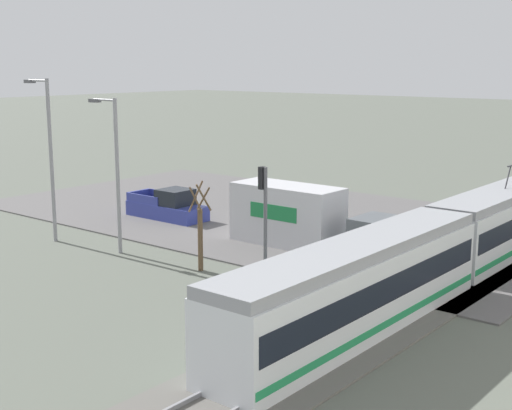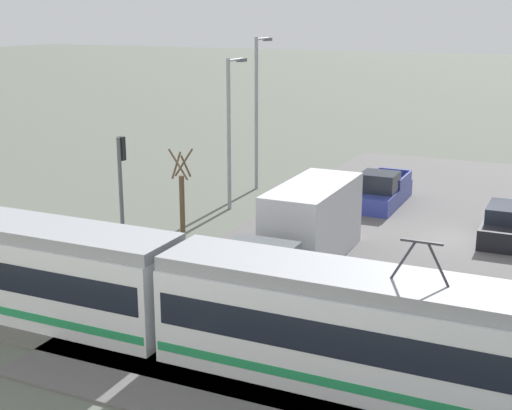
# 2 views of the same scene
# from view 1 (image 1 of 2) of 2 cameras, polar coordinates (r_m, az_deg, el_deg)

# --- Properties ---
(ground_plane) EXTENTS (320.00, 320.00, 0.00)m
(ground_plane) POSITION_cam_1_polar(r_m,az_deg,el_deg) (45.57, 1.44, -0.85)
(ground_plane) COLOR #565B51
(road_surface) EXTENTS (20.51, 36.97, 0.08)m
(road_surface) POSITION_cam_1_polar(r_m,az_deg,el_deg) (45.56, 1.44, -0.80)
(road_surface) COLOR #565454
(road_surface) RESTS_ON ground
(rail_bed) EXTENTS (62.37, 4.40, 0.22)m
(rail_bed) POSITION_cam_1_polar(r_m,az_deg,el_deg) (38.64, 18.88, -3.60)
(rail_bed) COLOR #5B5954
(rail_bed) RESTS_ON ground
(light_rail_tram) EXTENTS (29.74, 2.61, 4.38)m
(light_rail_tram) POSITION_cam_1_polar(r_m,az_deg,el_deg) (32.32, 14.96, -3.26)
(light_rail_tram) COLOR silver
(light_rail_tram) RESTS_ON ground
(box_truck) EXTENTS (2.49, 10.27, 3.16)m
(box_truck) POSITION_cam_1_polar(r_m,az_deg,el_deg) (37.13, 4.27, -1.23)
(box_truck) COLOR #4C5156
(box_truck) RESTS_ON ground
(pickup_truck) EXTENTS (2.03, 5.43, 1.90)m
(pickup_truck) POSITION_cam_1_polar(r_m,az_deg,el_deg) (44.64, -7.04, -0.14)
(pickup_truck) COLOR navy
(pickup_truck) RESTS_ON ground
(sedan_car_0) EXTENTS (1.88, 4.69, 1.60)m
(sedan_car_0) POSITION_cam_1_polar(r_m,az_deg,el_deg) (47.25, 1.82, 0.50)
(sedan_car_0) COLOR black
(sedan_car_0) RESTS_ON ground
(traffic_light_pole) EXTENTS (0.28, 0.47, 5.32)m
(traffic_light_pole) POSITION_cam_1_polar(r_m,az_deg,el_deg) (29.96, 0.65, -0.49)
(traffic_light_pole) COLOR #47474C
(traffic_light_pole) RESTS_ON ground
(street_tree) EXTENTS (1.00, 0.83, 4.20)m
(street_tree) POSITION_cam_1_polar(r_m,az_deg,el_deg) (33.19, -4.49, -2.08)
(street_tree) COLOR brown
(street_tree) RESTS_ON ground
(street_lamp_near_crossing) EXTENTS (0.36, 1.95, 7.89)m
(street_lamp_near_crossing) POSITION_cam_1_polar(r_m,az_deg,el_deg) (36.55, -11.26, 3.20)
(street_lamp_near_crossing) COLOR gray
(street_lamp_near_crossing) RESTS_ON ground
(street_lamp_mid_block) EXTENTS (0.36, 1.95, 8.78)m
(street_lamp_mid_block) POSITION_cam_1_polar(r_m,az_deg,el_deg) (39.85, -16.27, 4.29)
(street_lamp_mid_block) COLOR gray
(street_lamp_mid_block) RESTS_ON ground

